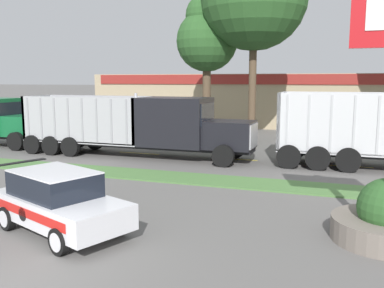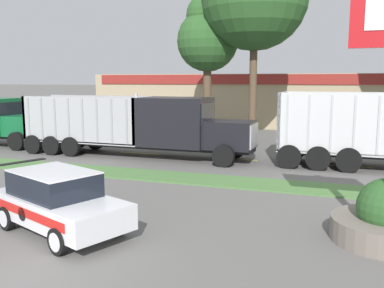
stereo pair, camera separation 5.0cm
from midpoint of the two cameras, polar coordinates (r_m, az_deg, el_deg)
The scene contains 10 objects.
ground_plane at distance 9.73m, azimuth -22.65°, elevation -16.53°, with size 600.00×600.00×0.00m, color slate.
grass_verge at distance 17.62m, azimuth -1.22°, elevation -4.53°, with size 120.00×1.91×0.06m, color #517F42.
centre_line_2 at distance 26.66m, azimuth -17.40°, elevation -0.51°, with size 2.40×0.14×0.01m, color yellow.
centre_line_3 at distance 23.83m, azimuth -6.95°, elevation -1.21°, with size 2.40×0.14×0.01m, color yellow.
centre_line_4 at distance 21.98m, azimuth 5.76°, elevation -2.02°, with size 2.40×0.14×0.01m, color yellow.
centre_line_5 at distance 21.38m, azimuth 19.97°, elevation -2.79°, with size 2.40×0.14×0.01m, color yellow.
dump_truck_trail at distance 22.22m, azimuth -4.81°, elevation 2.27°, with size 12.61×2.72×3.36m.
rally_car at distance 11.95m, azimuth -17.28°, elevation -7.27°, with size 4.48×3.19×1.67m.
store_building_backdrop at distance 41.52m, azimuth 9.19°, elevation 6.01°, with size 28.74×12.10×4.51m.
tree_behind_right at distance 28.98m, azimuth 2.13°, elevation 14.26°, with size 4.03×4.03×9.59m.
Camera 2 is at (6.12, -6.42, 4.02)m, focal length 40.00 mm.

